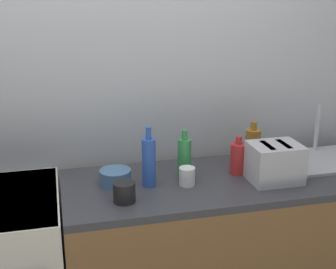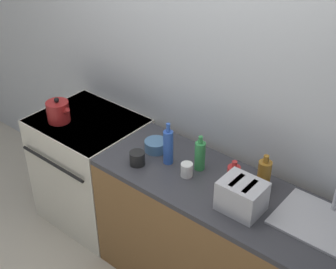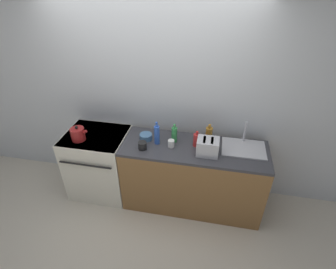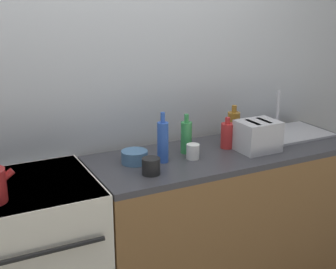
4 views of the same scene
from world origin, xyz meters
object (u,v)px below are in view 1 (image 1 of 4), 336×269
at_px(bottle_red, 238,158).
at_px(bowl, 115,177).
at_px(toaster, 275,162).
at_px(bottle_blue, 149,162).
at_px(cup_white, 187,176).
at_px(bottle_amber, 253,145).
at_px(cup_black, 124,192).
at_px(bottle_green, 184,157).

distance_m(bottle_red, bowl, 0.62).
height_order(toaster, bowl, toaster).
height_order(toaster, bottle_blue, bottle_blue).
xyz_separation_m(bottle_blue, cup_white, (0.18, -0.03, -0.08)).
xyz_separation_m(toaster, bottle_amber, (-0.00, 0.25, 0.00)).
xyz_separation_m(bottle_amber, cup_black, (-0.74, -0.31, -0.05)).
xyz_separation_m(bottle_red, bottle_blue, (-0.46, -0.04, 0.04)).
distance_m(bottle_amber, cup_black, 0.80).
relative_size(cup_white, bowl, 0.59).
relative_size(bottle_red, bottle_blue, 0.67).
bearing_deg(bowl, bottle_green, 3.53).
height_order(cup_black, bowl, cup_black).
distance_m(bottle_green, bottle_blue, 0.21).
bearing_deg(cup_white, bottle_amber, 25.53).
bearing_deg(bottle_red, bottle_blue, -174.87).
bearing_deg(cup_black, toaster, 4.31).
xyz_separation_m(bottle_red, cup_white, (-0.29, -0.08, -0.04)).
distance_m(bottle_amber, bowl, 0.76).
relative_size(toaster, bottle_blue, 0.83).
height_order(bottle_green, bottle_amber, bottle_green).
height_order(bottle_blue, bowl, bottle_blue).
relative_size(bottle_blue, cup_black, 2.95).
xyz_separation_m(bottle_green, bottle_blue, (-0.19, -0.08, 0.02)).
bearing_deg(bowl, bottle_amber, 8.44).
bearing_deg(bottle_green, bottle_red, -7.25).
bearing_deg(bottle_amber, cup_black, -157.39).
bearing_deg(bottle_red, cup_black, -163.17).
distance_m(bottle_red, bottle_amber, 0.18).
relative_size(toaster, bottle_green, 1.01).
bearing_deg(bottle_amber, cup_white, -154.47).
relative_size(toaster, cup_black, 2.45).
height_order(bottle_amber, cup_white, bottle_amber).
height_order(toaster, bottle_red, bottle_red).
xyz_separation_m(toaster, bowl, (-0.75, 0.14, -0.06)).
height_order(toaster, bottle_amber, bottle_amber).
relative_size(bottle_red, bottle_amber, 0.86).
bearing_deg(cup_black, cup_white, 18.53).
xyz_separation_m(toaster, cup_black, (-0.74, -0.06, -0.05)).
bearing_deg(cup_white, bowl, 164.83).
distance_m(bottle_green, bottle_amber, 0.41).
bearing_deg(cup_black, bottle_red, 16.83).
relative_size(toaster, bowl, 1.61).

